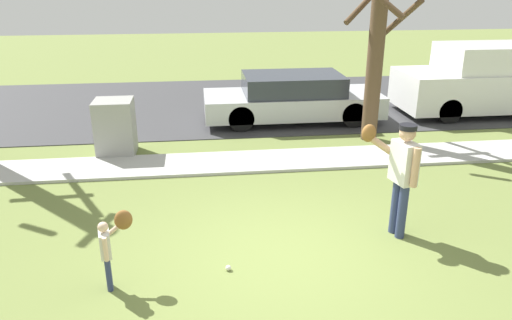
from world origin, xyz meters
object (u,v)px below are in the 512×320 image
at_px(baseball, 228,268).
at_px(parked_van_white, 490,81).
at_px(person_adult, 400,168).
at_px(parked_sedan_silver, 292,98).
at_px(utility_cabinet, 115,127).
at_px(person_child, 112,241).
at_px(street_tree_near, 377,43).

bearing_deg(baseball, parked_van_white, 41.94).
distance_m(person_adult, baseball, 2.81).
xyz_separation_m(person_adult, parked_sedan_silver, (-0.37, 6.15, -0.45)).
relative_size(utility_cabinet, parked_sedan_silver, 0.26).
xyz_separation_m(person_adult, person_child, (-3.94, -0.81, -0.43)).
distance_m(person_child, parked_sedan_silver, 7.83).
bearing_deg(utility_cabinet, person_child, -82.30).
height_order(baseball, utility_cabinet, utility_cabinet).
relative_size(street_tree_near, parked_van_white, 0.83).
relative_size(person_child, baseball, 13.20).
xyz_separation_m(person_child, utility_cabinet, (-0.67, 4.93, -0.05)).
height_order(person_adult, person_child, person_adult).
height_order(person_child, parked_van_white, parked_van_white).
bearing_deg(parked_van_white, utility_cabinet, -167.55).
bearing_deg(parked_sedan_silver, person_child, -117.21).
height_order(person_child, utility_cabinet, utility_cabinet).
xyz_separation_m(person_adult, baseball, (-2.53, -0.65, -1.04)).
relative_size(utility_cabinet, parked_van_white, 0.24).
height_order(person_adult, street_tree_near, street_tree_near).
bearing_deg(parked_sedan_silver, parked_van_white, 1.34).
bearing_deg(person_child, parked_van_white, 25.85).
bearing_deg(utility_cabinet, baseball, -66.42).
distance_m(parked_sedan_silver, parked_van_white, 5.57).
bearing_deg(person_adult, person_child, -0.38).
height_order(person_adult, parked_van_white, parked_van_white).
xyz_separation_m(person_adult, parked_van_white, (5.19, 6.28, -0.17)).
bearing_deg(person_child, baseball, -5.72).
relative_size(parked_sedan_silver, parked_van_white, 0.92).
xyz_separation_m(person_child, baseball, (1.42, 0.16, -0.60)).
height_order(parked_sedan_silver, parked_van_white, parked_van_white).
bearing_deg(utility_cabinet, parked_sedan_silver, 25.60).
relative_size(baseball, utility_cabinet, 0.06).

